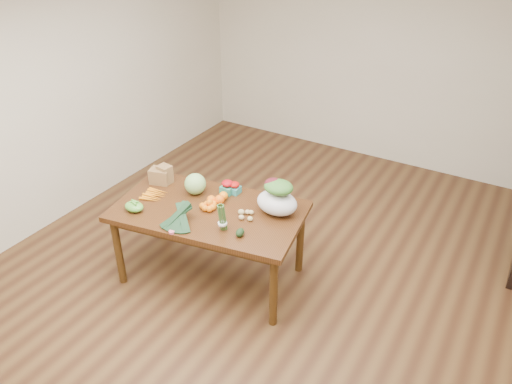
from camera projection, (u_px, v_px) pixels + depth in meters
The scene contains 23 objects.
floor at pixel (265, 279), 4.71m from camera, with size 6.00×6.00×0.00m, color brown.
room_walls at pixel (267, 150), 4.02m from camera, with size 5.02×6.02×2.70m.
dining_table at pixel (211, 243), 4.56m from camera, with size 1.65×0.91×0.75m, color #4C2A11.
paper_bag at pixel (160, 174), 4.73m from camera, with size 0.25×0.21×0.18m, color olive, non-canonical shape.
cabbage at pixel (195, 184), 4.55m from camera, with size 0.20×0.20×0.20m, color #94CA74.
strawberry_basket_a at pixel (227, 188), 4.58m from camera, with size 0.11×0.11×0.10m, color red, non-canonical shape.
strawberry_basket_b at pixel (235, 189), 4.58m from camera, with size 0.10×0.10×0.09m, color red, non-canonical shape.
orange_a at pixel (211, 200), 4.43m from camera, with size 0.08×0.08×0.08m, color orange.
orange_b at pixel (223, 196), 4.48m from camera, with size 0.08×0.08×0.08m, color orange.
orange_c at pixel (220, 200), 4.42m from camera, with size 0.09×0.09×0.09m, color #F75E0F.
mandarin_cluster at pixel (210, 204), 4.35m from camera, with size 0.18×0.18×0.10m, color orange, non-canonical shape.
carrots at pixel (155, 195), 4.54m from camera, with size 0.22×0.22×0.03m, color #FFA115, non-canonical shape.
snap_pea_bag at pixel (134, 207), 4.33m from camera, with size 0.18×0.13×0.08m, color #64AC3A.
kale_bunch at pixel (177, 218), 4.10m from camera, with size 0.32×0.40×0.16m, color #152F1D, non-canonical shape.
asparagus_bundle at pixel (222, 217), 4.04m from camera, with size 0.08×0.08×0.25m, color #46813B, non-canonical shape.
potato_a at pixel (241, 212), 4.28m from camera, with size 0.06×0.05×0.05m, color tan.
potato_b at pixel (241, 217), 4.22m from camera, with size 0.05×0.05×0.04m, color tan.
potato_c at pixel (251, 212), 4.29m from camera, with size 0.05×0.04×0.04m, color tan.
potato_d at pixel (248, 212), 4.29m from camera, with size 0.05×0.04×0.04m, color #DEBC80.
potato_e at pixel (250, 219), 4.20m from camera, with size 0.05×0.04×0.04m, color tan.
avocado_a at pixel (240, 233), 4.01m from camera, with size 0.06×0.09×0.06m, color black.
avocado_b at pixel (240, 232), 4.02m from camera, with size 0.06×0.09×0.06m, color black.
salad_bag at pixel (277, 199), 4.25m from camera, with size 0.36×0.27×0.28m, color silver, non-canonical shape.
Camera 1 is at (1.77, -3.16, 3.12)m, focal length 35.00 mm.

